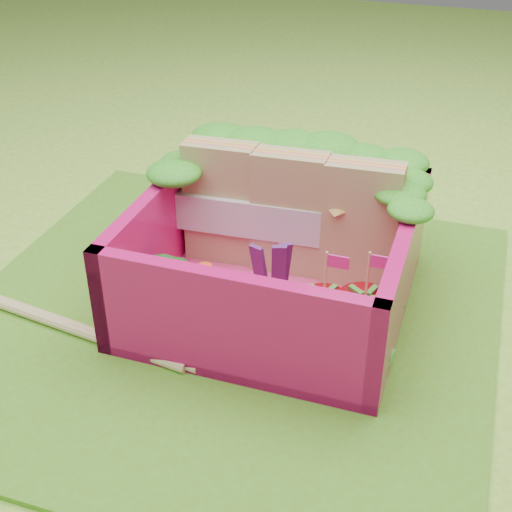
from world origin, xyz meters
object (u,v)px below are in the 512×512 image
object	(u,v)px
strawberry_right	(363,321)
bento_box	(275,255)
broccoli	(167,278)
sandwich_stack	(290,214)
strawberry_left	(323,317)

from	to	relation	value
strawberry_right	bento_box	bearing A→B (deg)	151.68
broccoli	sandwich_stack	bearing A→B (deg)	48.76
sandwich_stack	strawberry_right	xyz separation A→B (m)	(0.50, -0.52, -0.19)
bento_box	broccoli	distance (m)	0.54
broccoli	strawberry_left	size ratio (longest dim) A/B	0.72
sandwich_stack	strawberry_right	world-z (taller)	sandwich_stack
bento_box	broccoli	world-z (taller)	bento_box
strawberry_right	strawberry_left	bearing A→B (deg)	-176.12
bento_box	sandwich_stack	world-z (taller)	sandwich_stack
sandwich_stack	strawberry_left	distance (m)	0.65
broccoli	strawberry_left	xyz separation A→B (m)	(0.77, -0.00, -0.04)
bento_box	strawberry_right	distance (m)	0.57
bento_box	broccoli	size ratio (longest dim) A/B	3.83
strawberry_left	strawberry_right	xyz separation A→B (m)	(0.18, 0.01, 0.01)
bento_box	broccoli	bearing A→B (deg)	-148.49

